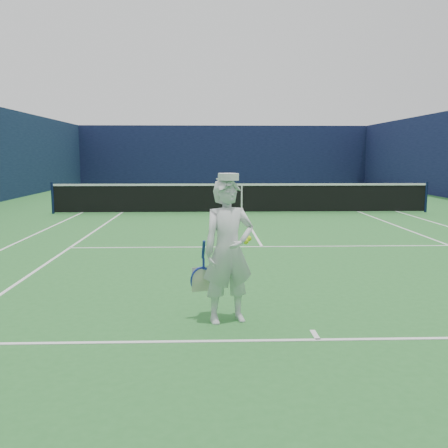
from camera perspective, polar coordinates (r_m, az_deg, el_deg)
name	(u,v)px	position (r m, az deg, el deg)	size (l,w,h in m)	color
ground	(242,213)	(17.11, 2.02, 1.28)	(80.00, 80.00, 0.00)	#2B722E
court_markings	(242,213)	(17.11, 2.02, 1.29)	(11.03, 23.83, 0.01)	white
windscreen_fence	(242,154)	(17.00, 2.06, 7.99)	(20.12, 36.12, 4.00)	#0E1233
tennis_net	(242,197)	(17.05, 2.03, 3.13)	(12.88, 0.09, 1.07)	#141E4C
tennis_player	(228,251)	(5.83, 0.48, -3.05)	(0.84, 0.57, 1.76)	white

